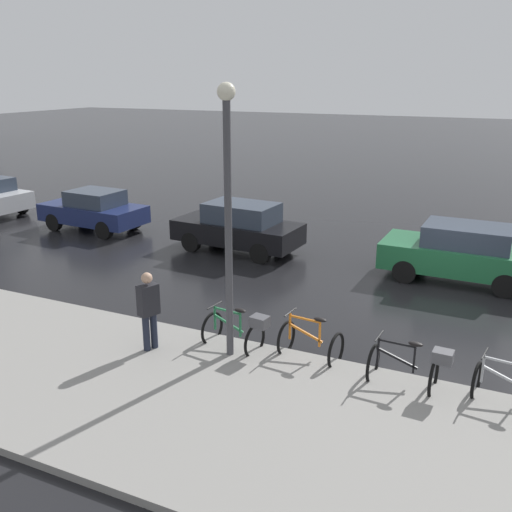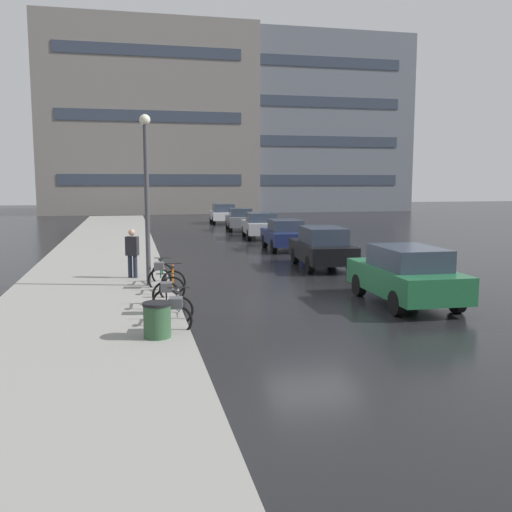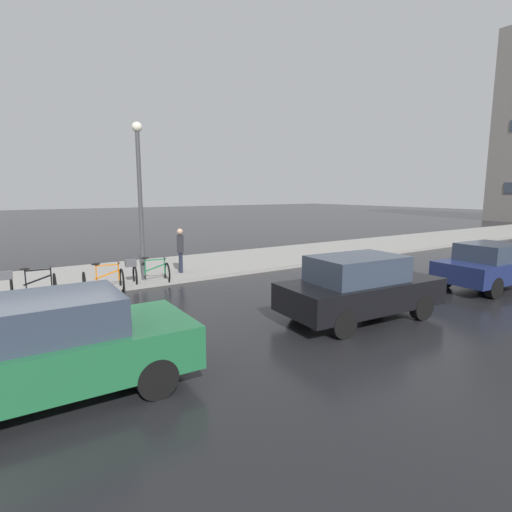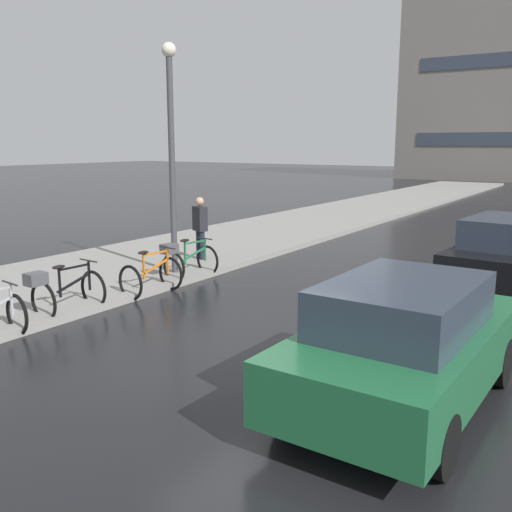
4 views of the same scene
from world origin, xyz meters
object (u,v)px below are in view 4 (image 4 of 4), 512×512
object	(u,v)px
streetlamp	(171,140)
car_green	(405,342)
bicycle_farthest	(186,259)
car_black	(506,253)
bicycle_third	(151,276)
pedestrian	(200,227)
bicycle_second	(62,290)

from	to	relation	value
streetlamp	car_green	bearing A→B (deg)	-27.93
bicycle_farthest	car_black	size ratio (longest dim) A/B	0.34
bicycle_farthest	car_black	world-z (taller)	car_black
bicycle_third	bicycle_farthest	xyz separation A→B (m)	(-0.26, 1.44, 0.09)
pedestrian	bicycle_third	bearing A→B (deg)	-69.91
bicycle_third	car_green	xyz separation A→B (m)	(6.15, -2.14, 0.41)
streetlamp	bicycle_third	bearing A→B (deg)	-66.59
bicycle_farthest	car_green	xyz separation A→B (m)	(6.41, -3.58, 0.32)
bicycle_farthest	car_black	xyz separation A→B (m)	(6.34, 3.17, 0.31)
bicycle_third	car_black	distance (m)	7.64
bicycle_second	bicycle_farthest	bearing A→B (deg)	89.19
bicycle_third	pedestrian	distance (m)	3.26
bicycle_second	car_black	size ratio (longest dim) A/B	0.34
bicycle_farthest	pedestrian	bearing A→B (deg)	118.19
bicycle_second	streetlamp	distance (m)	4.40
bicycle_second	bicycle_farthest	xyz separation A→B (m)	(0.05, 3.44, -0.00)
bicycle_farthest	car_green	world-z (taller)	car_green
streetlamp	bicycle_second	bearing A→B (deg)	-84.70
bicycle_farthest	car_green	bearing A→B (deg)	-29.21
pedestrian	streetlamp	world-z (taller)	streetlamp
pedestrian	car_black	bearing A→B (deg)	12.54
bicycle_farthest	car_black	bearing A→B (deg)	26.53
bicycle_third	bicycle_farthest	distance (m)	1.47
pedestrian	streetlamp	bearing A→B (deg)	-73.14
car_green	pedestrian	bearing A→B (deg)	144.60
bicycle_second	bicycle_third	xyz separation A→B (m)	(0.31, 2.00, -0.09)
bicycle_second	bicycle_third	distance (m)	2.03
bicycle_third	car_black	world-z (taller)	car_black
bicycle_second	car_black	bearing A→B (deg)	45.97
bicycle_second	bicycle_farthest	world-z (taller)	bicycle_farthest
bicycle_third	car_black	xyz separation A→B (m)	(6.08, 4.61, 0.40)
bicycle_third	streetlamp	world-z (taller)	streetlamp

